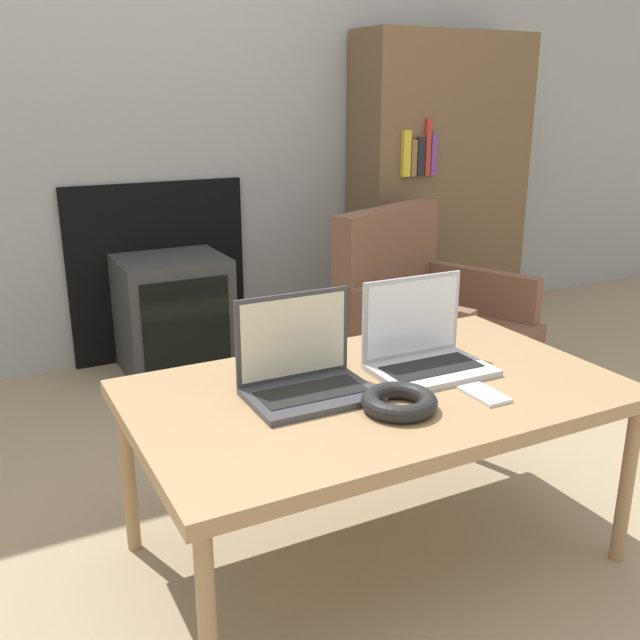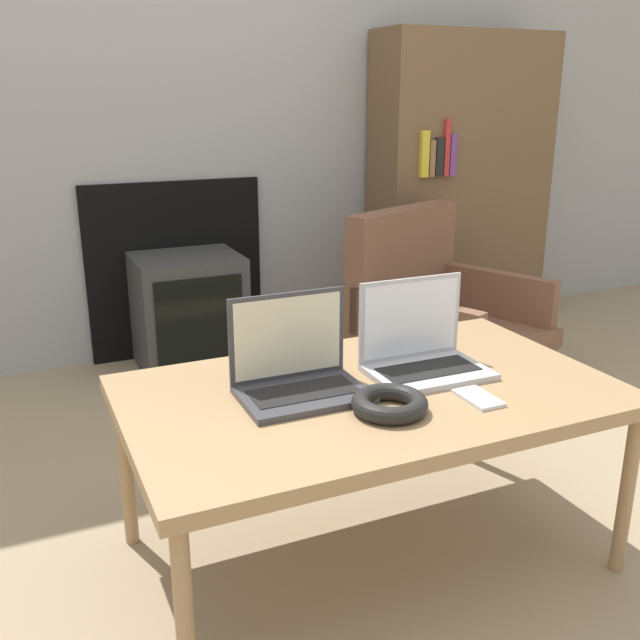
{
  "view_description": "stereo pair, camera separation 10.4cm",
  "coord_description": "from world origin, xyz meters",
  "px_view_note": "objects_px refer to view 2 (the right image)",
  "views": [
    {
      "loc": [
        -0.86,
        -1.25,
        1.16
      ],
      "look_at": [
        0.0,
        0.41,
        0.56
      ],
      "focal_mm": 40.0,
      "sensor_mm": 36.0,
      "label": 1
    },
    {
      "loc": [
        -0.77,
        -1.29,
        1.16
      ],
      "look_at": [
        0.0,
        0.41,
        0.56
      ],
      "focal_mm": 40.0,
      "sensor_mm": 36.0,
      "label": 2
    }
  ],
  "objects_px": {
    "phone": "(478,398)",
    "armchair": "(434,304)",
    "tv": "(189,312)",
    "laptop_left": "(297,371)",
    "headphones": "(390,403)",
    "laptop_right": "(421,350)"
  },
  "relations": [
    {
      "from": "laptop_right",
      "to": "laptop_left",
      "type": "bearing_deg",
      "value": -179.29
    },
    {
      "from": "laptop_right",
      "to": "armchair",
      "type": "distance_m",
      "value": 1.19
    },
    {
      "from": "headphones",
      "to": "phone",
      "type": "xyz_separation_m",
      "value": [
        0.22,
        -0.03,
        -0.02
      ]
    },
    {
      "from": "laptop_left",
      "to": "armchair",
      "type": "relative_size",
      "value": 0.35
    },
    {
      "from": "laptop_right",
      "to": "tv",
      "type": "relative_size",
      "value": 0.6
    },
    {
      "from": "phone",
      "to": "laptop_left",
      "type": "bearing_deg",
      "value": 149.53
    },
    {
      "from": "laptop_left",
      "to": "headphones",
      "type": "height_order",
      "value": "laptop_left"
    },
    {
      "from": "phone",
      "to": "armchair",
      "type": "relative_size",
      "value": 0.14
    },
    {
      "from": "laptop_left",
      "to": "headphones",
      "type": "bearing_deg",
      "value": -51.88
    },
    {
      "from": "phone",
      "to": "armchair",
      "type": "bearing_deg",
      "value": 61.16
    },
    {
      "from": "phone",
      "to": "tv",
      "type": "relative_size",
      "value": 0.24
    },
    {
      "from": "headphones",
      "to": "laptop_left",
      "type": "bearing_deg",
      "value": 127.65
    },
    {
      "from": "headphones",
      "to": "tv",
      "type": "distance_m",
      "value": 1.68
    },
    {
      "from": "headphones",
      "to": "phone",
      "type": "bearing_deg",
      "value": -7.07
    },
    {
      "from": "headphones",
      "to": "tv",
      "type": "relative_size",
      "value": 0.35
    },
    {
      "from": "tv",
      "to": "armchair",
      "type": "relative_size",
      "value": 0.58
    },
    {
      "from": "laptop_left",
      "to": "phone",
      "type": "xyz_separation_m",
      "value": [
        0.37,
        -0.22,
        -0.05
      ]
    },
    {
      "from": "laptop_right",
      "to": "armchair",
      "type": "bearing_deg",
      "value": 55.74
    },
    {
      "from": "laptop_left",
      "to": "tv",
      "type": "relative_size",
      "value": 0.59
    },
    {
      "from": "laptop_right",
      "to": "armchair",
      "type": "height_order",
      "value": "laptop_right"
    },
    {
      "from": "phone",
      "to": "armchair",
      "type": "distance_m",
      "value": 1.36
    },
    {
      "from": "armchair",
      "to": "tv",
      "type": "bearing_deg",
      "value": 127.49
    }
  ]
}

